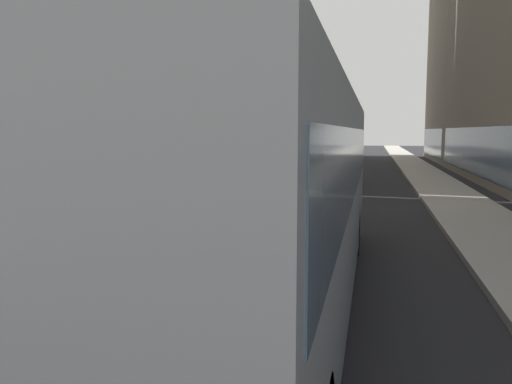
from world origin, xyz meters
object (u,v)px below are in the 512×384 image
transit_bus (266,187)px  car_blue_hatchback (312,150)px  car_white_van (340,169)px  car_red_coupe (312,158)px  car_yellow_taxi (268,177)px  box_truck (302,143)px

transit_bus → car_blue_hatchback: 41.62m
transit_bus → car_white_van: (0.00, 17.46, -0.96)m
car_red_coupe → transit_bus: bearing=-84.9°
car_blue_hatchback → transit_bus: bearing=-84.5°
car_yellow_taxi → car_blue_hatchback: same height
car_blue_hatchback → box_truck: (-0.00, -7.03, 0.85)m
car_white_van → car_yellow_taxi: bearing=-115.0°
car_white_van → car_red_coupe: 9.94m
transit_bus → car_red_coupe: 27.24m
transit_bus → car_yellow_taxi: transit_bus is taller
car_yellow_taxi → car_red_coupe: size_ratio=0.96×
car_white_van → box_truck: 17.40m
car_white_van → car_red_coupe: bearing=104.0°
car_red_coupe → car_blue_hatchback: bearing=96.4°
car_white_van → car_blue_hatchback: bearing=99.5°
transit_bus → box_truck: same height
transit_bus → car_yellow_taxi: bearing=101.0°
transit_bus → car_red_coupe: size_ratio=2.60×
transit_bus → car_red_coupe: bearing=95.1°
transit_bus → car_white_van: 17.49m
box_truck → car_yellow_taxi: bearing=-85.9°
car_white_van → car_blue_hatchback: same height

